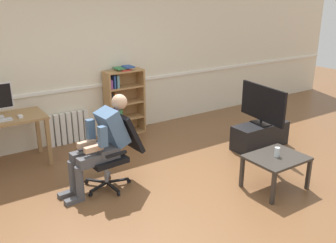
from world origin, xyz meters
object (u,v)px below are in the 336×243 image
Objects in this scene: drinking_glass at (277,152)px; person_seated at (102,142)px; computer_mouse at (20,116)px; bookshelf at (122,103)px; office_chair at (115,148)px; tv_screen at (263,104)px; coffee_table at (276,161)px; radiator at (69,128)px; tv_stand at (260,135)px.

person_seated is at bearing 146.38° from drinking_glass.
computer_mouse is 0.08× the size of bookshelf.
computer_mouse reaches higher than drinking_glass.
office_chair is 2.56m from tv_screen.
computer_mouse is at bearing 135.52° from coffee_table.
computer_mouse is 0.10× the size of tv_screen.
bookshelf is at bearing 12.82° from computer_mouse.
coffee_table is at bearing -132.16° from drinking_glass.
coffee_table is (1.67, -1.26, -0.13)m from office_chair.
radiator is 0.70× the size of tv_stand.
computer_mouse is 0.14× the size of coffee_table.
office_chair reaches higher than tv_stand.
tv_stand is 1.42m from drinking_glass.
tv_screen is at bearing 82.36° from person_seated.
tv_stand is at bearing 50.97° from drinking_glass.
office_chair reaches higher than radiator.
computer_mouse is 0.14× the size of radiator.
coffee_table is 5.95× the size of drinking_glass.
office_chair reaches higher than drinking_glass.
person_seated is (-0.16, -1.77, 0.38)m from radiator.
tv_stand is at bearing 81.80° from office_chair.
drinking_glass reaches higher than tv_stand.
tv_stand is at bearing -48.60° from bookshelf.
coffee_table is (2.54, -2.50, -0.38)m from computer_mouse.
bookshelf reaches higher than coffee_table.
person_seated is at bearing -95.32° from radiator.
coffee_table is at bearing -44.48° from computer_mouse.
radiator is 3.21m from tv_stand.
person_seated is 2.25m from coffee_table.
person_seated is 1.69× the size of coffee_table.
radiator is at bearing 31.01° from computer_mouse.
office_chair is 0.97× the size of tv_screen.
computer_mouse reaches higher than tv_stand.
drinking_glass is at bearing 48.87° from office_chair.
drinking_glass is (1.67, -1.25, -0.01)m from office_chair.
coffee_table is (0.73, -2.91, -0.19)m from bookshelf.
drinking_glass is (-0.87, -1.08, 0.31)m from tv_stand.
bookshelf reaches higher than tv_stand.
coffee_table is at bearing 147.32° from tv_screen.
drinking_glass is at bearing -60.52° from radiator.
office_chair is at bearing 176.11° from tv_stand.
coffee_table is at bearing 48.72° from office_chair.
drinking_glass is (2.55, -2.49, -0.26)m from computer_mouse.
drinking_glass reaches higher than radiator.
bookshelf is 1.79× the size of radiator.
drinking_glass is at bearing 47.84° from coffee_table.
tv_stand is at bearing 82.36° from person_seated.
office_chair is (0.02, -1.75, 0.25)m from radiator.
drinking_glass is at bearing 147.33° from tv_screen.
office_chair is at bearing -54.88° from computer_mouse.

